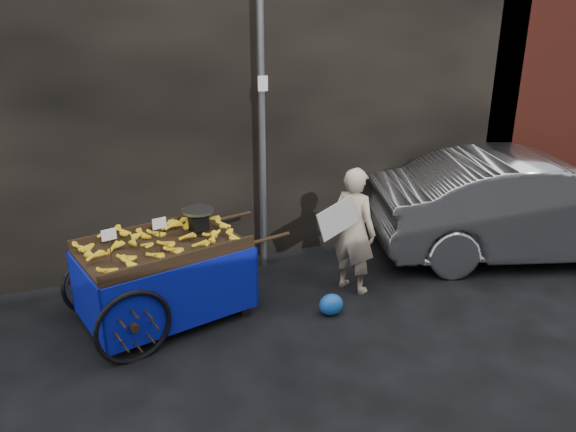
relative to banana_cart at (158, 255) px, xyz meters
name	(u,v)px	position (x,y,z in m)	size (l,w,h in m)	color
ground	(276,315)	(1.20, -0.36, -0.78)	(80.00, 80.00, 0.00)	black
building_wall	(239,64)	(1.59, 2.24, 1.72)	(13.50, 2.00, 5.00)	black
street_pole	(262,116)	(1.50, 0.94, 1.23)	(0.12, 0.10, 4.00)	slate
banana_cart	(158,255)	(0.00, 0.00, 0.00)	(2.51, 1.58, 1.27)	black
vendor	(354,230)	(2.28, -0.10, -0.01)	(0.90, 0.67, 1.55)	#C2AD90
plastic_bag	(331,305)	(1.79, -0.57, -0.66)	(0.28, 0.22, 0.25)	blue
parked_car	(533,206)	(5.05, -0.03, -0.07)	(1.51, 4.33, 1.43)	silver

